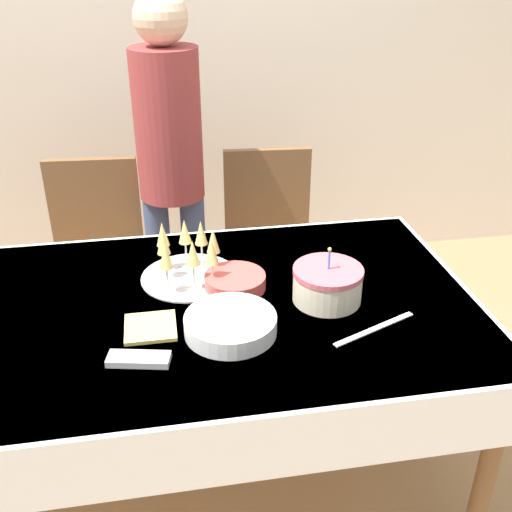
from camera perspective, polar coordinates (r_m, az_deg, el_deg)
ground_plane at (r=2.39m, az=-4.70°, el=-20.37°), size 12.00×12.00×0.00m
wall_back at (r=3.35m, az=-8.79°, el=20.31°), size 8.00×0.05×2.70m
dining_table at (r=1.95m, az=-5.47°, el=-7.18°), size 1.77×1.05×0.77m
dining_chair_far_left at (r=2.76m, az=-14.86°, el=-0.29°), size 0.45×0.45×0.95m
dining_chair_far_right at (r=2.79m, az=1.29°, el=1.01°), size 0.45×0.45×0.95m
birthday_cake at (r=1.89m, az=6.82°, el=-2.68°), size 0.22×0.22×0.19m
champagne_tray at (r=1.99m, az=-6.51°, el=0.12°), size 0.33×0.33×0.18m
plate_stack_main at (r=1.74m, az=-2.45°, el=-6.54°), size 0.27×0.27×0.06m
plate_stack_dessert at (r=1.96m, az=-2.01°, el=-2.46°), size 0.20×0.20×0.05m
cake_knife at (r=1.80m, az=11.22°, el=-6.83°), size 0.28×0.13×0.00m
fork_pile at (r=1.67m, az=-11.10°, el=-9.62°), size 0.18×0.09×0.02m
napkin_pile at (r=1.80m, az=-10.02°, el=-6.71°), size 0.15×0.15×0.01m
person_standing at (r=2.60m, az=-8.20°, el=9.66°), size 0.28×0.28×1.62m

